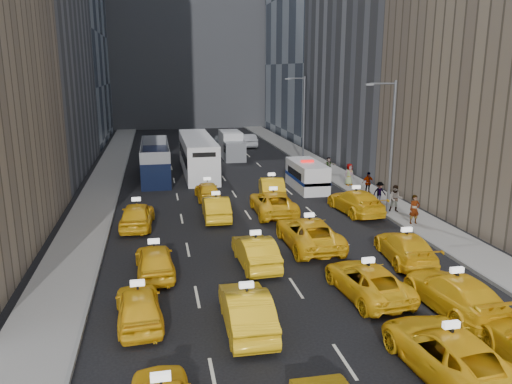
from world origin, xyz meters
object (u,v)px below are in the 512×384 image
taxi_2 (448,352)px  box_truck (232,145)px  nypd_van (307,176)px  double_decker (155,161)px  city_bus (198,155)px  pedestrian_0 (414,209)px

taxi_2 → box_truck: (-0.66, 41.86, 0.67)m
taxi_2 → box_truck: box_truck is taller
nypd_van → double_decker: (-12.25, 7.16, 0.46)m
nypd_van → taxi_2: bearing=-101.7°
city_bus → pedestrian_0: city_bus is taller
box_truck → pedestrian_0: size_ratio=3.42×
nypd_van → pedestrian_0: size_ratio=3.14×
taxi_2 → nypd_van: bearing=-100.9°
double_decker → pedestrian_0: bearing=-46.5°
double_decker → box_truck: bearing=48.8°
box_truck → pedestrian_0: bearing=-74.9°
double_decker → pedestrian_0: (15.94, -18.16, -0.48)m
nypd_van → pedestrian_0: nypd_van is taller
double_decker → nypd_van: bearing=-28.1°
nypd_van → city_bus: size_ratio=0.44×
nypd_van → pedestrian_0: bearing=-76.2°
taxi_2 → city_bus: bearing=-85.4°
taxi_2 → pedestrian_0: size_ratio=2.93×
taxi_2 → pedestrian_0: 16.29m
double_decker → pedestrian_0: size_ratio=5.85×
nypd_van → city_bus: (-8.27, 8.66, 0.60)m
pedestrian_0 → nypd_van: bearing=109.2°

